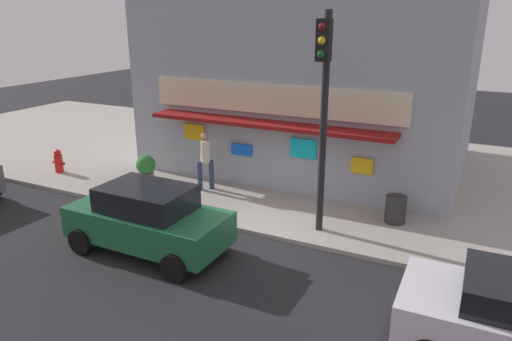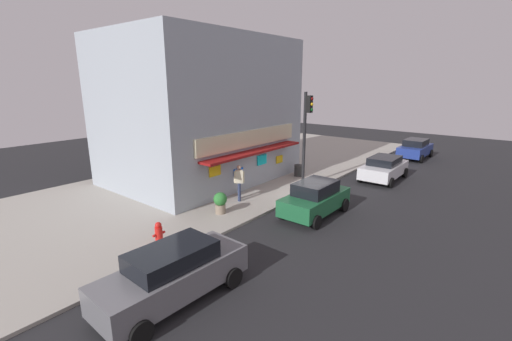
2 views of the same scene
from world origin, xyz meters
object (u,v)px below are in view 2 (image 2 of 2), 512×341
(traffic_light, at_px, (306,127))
(parked_car_grey, at_px, (173,273))
(potted_plant_by_doorway, at_px, (220,202))
(parked_car_white, at_px, (384,168))
(parked_car_blue, at_px, (415,149))
(parked_car_green, at_px, (315,198))
(fire_hydrant, at_px, (159,233))
(trash_can, at_px, (298,170))
(pedestrian, at_px, (239,181))

(traffic_light, xyz_separation_m, parked_car_grey, (-11.74, -2.72, -2.77))
(traffic_light, relative_size, potted_plant_by_doorway, 5.37)
(parked_car_white, bearing_deg, parked_car_blue, 1.41)
(potted_plant_by_doorway, distance_m, parked_car_grey, 6.54)
(parked_car_grey, relative_size, parked_car_green, 1.16)
(fire_hydrant, relative_size, trash_can, 1.13)
(traffic_light, distance_m, pedestrian, 5.14)
(trash_can, relative_size, parked_car_white, 0.18)
(parked_car_blue, bearing_deg, trash_can, 158.58)
(pedestrian, height_order, parked_car_green, pedestrian)
(parked_car_blue, bearing_deg, traffic_light, 167.29)
(parked_car_blue, distance_m, parked_car_green, 16.18)
(fire_hydrant, bearing_deg, potted_plant_by_doorway, 4.73)
(trash_can, bearing_deg, potted_plant_by_doorway, -175.43)
(traffic_light, xyz_separation_m, parked_car_white, (4.74, -3.08, -2.84))
(pedestrian, bearing_deg, parked_car_grey, -151.27)
(traffic_light, distance_m, fire_hydrant, 10.43)
(parked_car_white, bearing_deg, parked_car_grey, 178.74)
(fire_hydrant, xyz_separation_m, parked_car_blue, (22.72, -3.41, 0.30))
(parked_car_grey, bearing_deg, pedestrian, 28.73)
(parked_car_grey, height_order, parked_car_white, parked_car_grey)
(traffic_light, bearing_deg, parked_car_grey, -166.97)
(pedestrian, relative_size, parked_car_white, 0.44)
(parked_car_green, bearing_deg, pedestrian, 102.51)
(parked_car_green, bearing_deg, parked_car_blue, -0.87)
(traffic_light, relative_size, parked_car_blue, 1.35)
(trash_can, height_order, parked_car_green, parked_car_green)
(trash_can, height_order, parked_car_blue, parked_car_blue)
(parked_car_green, bearing_deg, fire_hydrant, 154.22)
(parked_car_blue, distance_m, parked_car_grey, 24.52)
(potted_plant_by_doorway, bearing_deg, parked_car_white, -19.58)
(fire_hydrant, relative_size, parked_car_grey, 0.18)
(traffic_light, bearing_deg, fire_hydrant, 176.99)
(potted_plant_by_doorway, xyz_separation_m, parked_car_white, (10.99, -3.91, 0.11))
(traffic_light, bearing_deg, parked_car_white, -33.01)
(pedestrian, bearing_deg, parked_car_white, -26.23)
(pedestrian, xyz_separation_m, parked_car_grey, (-7.45, -4.09, -0.30))
(pedestrian, bearing_deg, potted_plant_by_doorway, -164.55)
(fire_hydrant, xyz_separation_m, pedestrian, (5.65, 0.85, 0.63))
(fire_hydrant, bearing_deg, parked_car_white, -13.79)
(parked_car_green, bearing_deg, potted_plant_by_doorway, 129.43)
(traffic_light, relative_size, parked_car_grey, 1.20)
(pedestrian, bearing_deg, parked_car_blue, -13.99)
(parked_car_grey, distance_m, parked_car_white, 16.49)
(trash_can, bearing_deg, parked_car_grey, -162.73)
(pedestrian, height_order, parked_car_grey, pedestrian)
(fire_hydrant, xyz_separation_m, parked_car_white, (14.68, -3.60, 0.27))
(parked_car_grey, xyz_separation_m, parked_car_green, (8.34, 0.08, -0.02))
(pedestrian, bearing_deg, trash_can, 0.90)
(fire_hydrant, bearing_deg, parked_car_green, -25.78)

